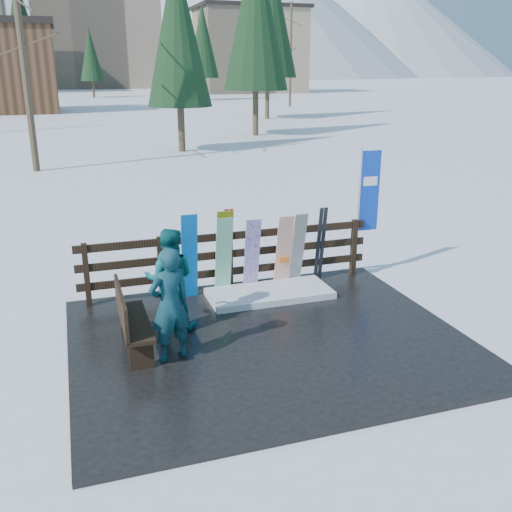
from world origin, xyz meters
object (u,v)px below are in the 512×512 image
object	(u,v)px
snowboard_3	(252,255)
snowboard_4	(298,249)
snowboard_2	(224,252)
person_front	(170,305)
person_back	(170,279)
snowboard_0	(189,257)
snowboard_1	(224,256)
rental_flag	(367,196)
bench	(130,319)
snowboard_5	(284,251)

from	to	relation	value
snowboard_3	snowboard_4	xyz separation A→B (m)	(0.92, 0.00, 0.02)
snowboard_2	snowboard_3	xyz separation A→B (m)	(0.54, 0.00, -0.10)
snowboard_3	person_front	xyz separation A→B (m)	(-1.92, -2.18, 0.13)
person_back	person_front	bearing A→B (deg)	96.71
snowboard_0	person_back	world-z (taller)	person_back
snowboard_1	rental_flag	xyz separation A→B (m)	(3.03, 0.27, 0.85)
bench	snowboard_5	world-z (taller)	snowboard_5
snowboard_5	bench	bearing A→B (deg)	-150.57
snowboard_4	person_front	world-z (taller)	person_front
snowboard_2	rental_flag	distance (m)	3.14
snowboard_5	person_back	distance (m)	2.64
snowboard_1	person_back	xyz separation A→B (m)	(-1.19, -1.14, 0.08)
snowboard_1	person_back	size ratio (longest dim) A/B	0.92
snowboard_0	snowboard_3	bearing A→B (deg)	0.00
snowboard_1	person_back	world-z (taller)	person_back
snowboard_4	person_back	size ratio (longest dim) A/B	0.89
bench	snowboard_0	xyz separation A→B (m)	(1.27, 1.74, 0.28)
snowboard_5	person_back	xyz separation A→B (m)	(-2.38, -1.14, 0.12)
snowboard_0	snowboard_2	world-z (taller)	snowboard_2
snowboard_3	snowboard_5	world-z (taller)	snowboard_5
rental_flag	snowboard_2	bearing A→B (deg)	-174.91
snowboard_1	person_back	distance (m)	1.65
person_back	bench	bearing A→B (deg)	57.10
snowboard_1	snowboard_2	bearing A→B (deg)	0.00
snowboard_2	snowboard_4	world-z (taller)	snowboard_2
person_back	snowboard_3	bearing A→B (deg)	-129.76
snowboard_0	snowboard_4	bearing A→B (deg)	0.00
snowboard_2	snowboard_5	distance (m)	1.19
snowboard_2	person_front	world-z (taller)	person_front
snowboard_2	person_front	distance (m)	2.58
snowboard_1	snowboard_2	xyz separation A→B (m)	(0.00, 0.00, 0.06)
snowboard_1	person_front	xyz separation A→B (m)	(-1.38, -2.18, 0.09)
person_front	snowboard_1	bearing A→B (deg)	-139.91
snowboard_4	snowboard_1	bearing A→B (deg)	-180.00
snowboard_1	snowboard_4	size ratio (longest dim) A/B	1.02
bench	person_front	distance (m)	0.76
snowboard_5	person_back	bearing A→B (deg)	-154.36
snowboard_3	snowboard_4	distance (m)	0.92
snowboard_3	snowboard_5	size ratio (longest dim) A/B	0.99
snowboard_3	person_front	bearing A→B (deg)	-131.41
snowboard_4	person_back	world-z (taller)	person_back
snowboard_4	snowboard_5	distance (m)	0.28
bench	person_front	bearing A→B (deg)	-39.58
snowboard_2	snowboard_4	xyz separation A→B (m)	(1.46, 0.00, -0.08)
rental_flag	person_back	xyz separation A→B (m)	(-4.22, -1.41, -0.77)
bench	rental_flag	world-z (taller)	rental_flag
rental_flag	person_front	distance (m)	5.10
snowboard_5	person_front	distance (m)	3.37
rental_flag	person_front	bearing A→B (deg)	-150.96
rental_flag	snowboard_0	bearing A→B (deg)	-175.79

